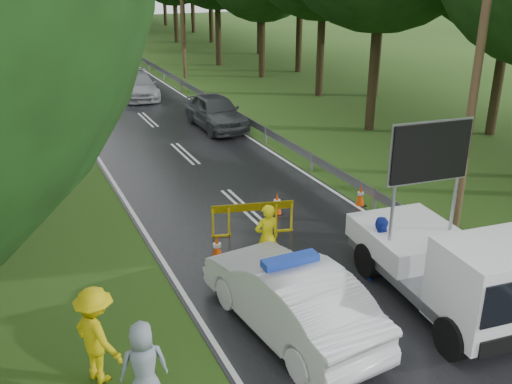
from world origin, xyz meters
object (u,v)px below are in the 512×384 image
barrier (253,211)px  queue_car_first (216,112)px  officer (267,238)px  queue_car_fourth (100,50)px  police_sedan (289,298)px  queue_car_third (109,62)px  civilian (381,248)px  work_truck (453,267)px  queue_car_second (139,86)px

barrier → queue_car_first: (3.13, 11.21, 0.05)m
officer → queue_car_fourth: size_ratio=0.44×
police_sedan → queue_car_third: (2.77, 33.50, -0.15)m
queue_car_fourth → barrier: bearing=-91.2°
barrier → civilian: 3.98m
queue_car_third → barrier: bearing=-96.4°
civilian → queue_car_fourth: (0.12, 38.46, -0.13)m
queue_car_first → work_truck: bearing=-93.0°
civilian → queue_car_second: civilian is taller
work_truck → civilian: (-0.56, 1.84, -0.28)m
police_sedan → queue_car_first: bearing=-111.7°
officer → queue_car_fourth: officer is taller
civilian → queue_car_third: civilian is taller
queue_car_second → queue_car_fourth: queue_car_second is taller
queue_car_first → queue_car_fourth: queue_car_first is taller
work_truck → barrier: 5.89m
work_truck → queue_car_fourth: (-0.45, 40.30, -0.42)m
police_sedan → queue_car_third: 33.61m
queue_car_second → officer: bearing=-89.6°
officer → queue_car_fourth: 37.04m
civilian → queue_car_first: (1.25, 14.71, -0.02)m
officer → queue_car_third: size_ratio=0.38×
police_sedan → queue_car_first: size_ratio=1.08×
work_truck → officer: (-2.95, 3.34, -0.19)m
police_sedan → civilian: (3.08, 1.04, 0.01)m
police_sedan → queue_car_second: size_ratio=1.07×
civilian → queue_car_second: size_ratio=0.35×
civilian → queue_car_fourth: bearing=77.4°
police_sedan → work_truck: (3.64, -0.81, 0.29)m
queue_car_first → queue_car_third: bearing=94.4°
barrier → officer: size_ratio=1.29×
police_sedan → queue_car_third: size_ratio=1.06×
officer → queue_car_first: bearing=-103.4°
police_sedan → barrier: size_ratio=2.16×
work_truck → queue_car_first: bearing=93.3°
work_truck → barrier: size_ratio=2.26×
civilian → queue_car_third: (-0.31, 32.46, -0.15)m
barrier → queue_car_first: size_ratio=0.50×
police_sedan → queue_car_first: police_sedan is taller
queue_car_third → queue_car_fourth: bearing=82.5°
officer → queue_car_first: 13.70m
officer → queue_car_first: officer is taller
queue_car_second → queue_car_third: 9.66m
queue_car_second → civilian: bearing=-83.2°
work_truck → queue_car_first: 16.57m
police_sedan → officer: size_ratio=2.78×
officer → queue_car_third: bearing=-91.8°
queue_car_third → queue_car_fourth: size_ratio=1.15×
police_sedan → queue_car_fourth: (3.20, 39.50, -0.13)m
police_sedan → work_truck: 3.74m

